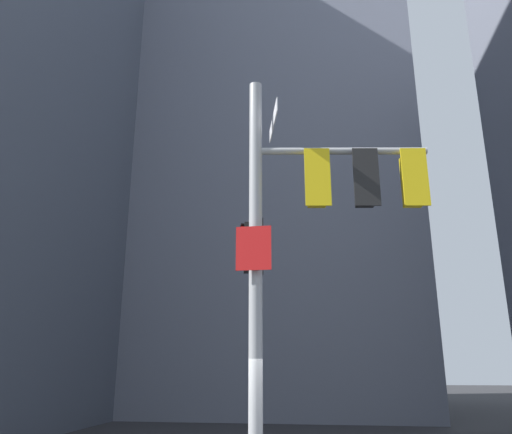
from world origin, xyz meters
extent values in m
cube|color=slate|center=(-2.74, 22.59, 17.27)|extent=(17.38, 17.38, 34.54)
cylinder|color=#9EA0A3|center=(0.00, 0.00, 3.91)|extent=(0.24, 0.24, 7.82)
cylinder|color=#9EA0A3|center=(1.64, 0.23, 6.37)|extent=(3.29, 0.60, 0.13)
cylinder|color=#9EA0A3|center=(-0.21, 0.97, 5.28)|extent=(0.55, 1.96, 0.13)
cube|color=yellow|center=(1.17, -0.03, 5.77)|extent=(0.48, 0.10, 1.14)
cube|color=yellow|center=(1.15, 0.16, 5.77)|extent=(0.38, 0.38, 1.00)
cylinder|color=red|center=(1.12, 0.36, 6.12)|extent=(0.21, 0.09, 0.20)
cube|color=black|center=(1.12, 0.37, 6.24)|extent=(0.23, 0.10, 0.02)
cylinder|color=#3C2C06|center=(1.12, 0.36, 5.77)|extent=(0.21, 0.09, 0.20)
cube|color=black|center=(1.12, 0.37, 5.89)|extent=(0.23, 0.10, 0.02)
cylinder|color=#06311C|center=(1.12, 0.36, 5.42)|extent=(0.21, 0.09, 0.20)
cube|color=black|center=(1.12, 0.37, 5.54)|extent=(0.23, 0.10, 0.02)
cube|color=black|center=(2.07, 0.10, 5.77)|extent=(0.48, 0.10, 1.14)
cube|color=black|center=(2.05, 0.29, 5.77)|extent=(0.38, 0.38, 1.00)
cylinder|color=#360605|center=(2.02, 0.49, 6.12)|extent=(0.21, 0.09, 0.20)
cube|color=black|center=(2.02, 0.49, 6.24)|extent=(0.23, 0.10, 0.02)
cylinder|color=#3C2C06|center=(2.02, 0.49, 5.77)|extent=(0.21, 0.09, 0.20)
cube|color=black|center=(2.02, 0.49, 5.89)|extent=(0.23, 0.10, 0.02)
cylinder|color=#19C672|center=(2.02, 0.49, 5.42)|extent=(0.21, 0.09, 0.20)
cube|color=black|center=(2.02, 0.49, 5.54)|extent=(0.23, 0.10, 0.02)
cube|color=yellow|center=(2.97, 0.23, 5.77)|extent=(0.48, 0.10, 1.14)
cube|color=yellow|center=(2.94, 0.42, 5.77)|extent=(0.38, 0.38, 1.00)
cylinder|color=#360605|center=(2.92, 0.62, 6.12)|extent=(0.21, 0.09, 0.20)
cube|color=black|center=(2.92, 0.62, 6.24)|extent=(0.23, 0.10, 0.02)
cylinder|color=yellow|center=(2.92, 0.62, 5.77)|extent=(0.21, 0.09, 0.20)
cube|color=black|center=(2.92, 0.62, 5.89)|extent=(0.23, 0.10, 0.02)
cylinder|color=#06311C|center=(2.92, 0.62, 5.42)|extent=(0.21, 0.09, 0.20)
cube|color=black|center=(2.92, 0.62, 5.54)|extent=(0.23, 0.10, 0.02)
cube|color=black|center=(-0.02, 1.01, 4.68)|extent=(0.13, 0.48, 1.14)
cube|color=black|center=(-0.21, 0.97, 4.68)|extent=(0.40, 0.40, 1.00)
cylinder|color=red|center=(-0.40, 0.92, 5.03)|extent=(0.10, 0.21, 0.20)
cube|color=black|center=(-0.41, 0.92, 5.15)|extent=(0.12, 0.23, 0.02)
cylinder|color=#3C2C06|center=(-0.40, 0.92, 4.68)|extent=(0.10, 0.21, 0.20)
cube|color=black|center=(-0.41, 0.92, 4.80)|extent=(0.12, 0.23, 0.02)
cylinder|color=#06311C|center=(-0.40, 0.92, 4.33)|extent=(0.10, 0.21, 0.20)
cube|color=black|center=(-0.41, 0.92, 4.45)|extent=(0.12, 0.23, 0.02)
cube|color=white|center=(0.34, 0.07, 7.02)|extent=(0.32, 1.39, 0.28)
cube|color=#19479E|center=(0.34, 0.07, 7.02)|extent=(0.30, 1.35, 0.24)
cube|color=red|center=(-0.01, -0.22, 4.40)|extent=(0.64, 0.03, 0.80)
cube|color=white|center=(-0.01, -0.22, 4.40)|extent=(0.60, 0.03, 0.76)
camera|label=1|loc=(1.29, -8.81, 2.40)|focal=35.11mm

